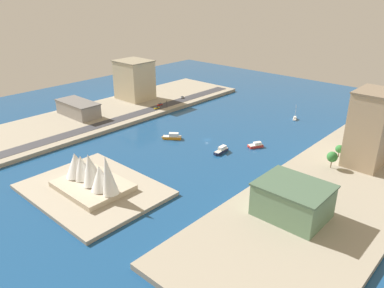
{
  "coord_description": "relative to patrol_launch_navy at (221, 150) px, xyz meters",
  "views": [
    {
      "loc": [
        -156.27,
        188.2,
        100.59
      ],
      "look_at": [
        -0.49,
        16.17,
        2.0
      ],
      "focal_mm": 35.01,
      "sensor_mm": 36.0,
      "label": 1
    }
  ],
  "objects": [
    {
      "name": "sailboat_small_white",
      "position": [
        -4.11,
        -91.55,
        -0.54
      ],
      "size": [
        5.24,
        7.97,
        12.53
      ],
      "color": "white",
      "rests_on": "ground_plane"
    },
    {
      "name": "van_white",
      "position": [
        99.95,
        -68.1,
        2.12
      ],
      "size": [
        1.92,
        4.54,
        1.64
      ],
      "color": "black",
      "rests_on": "road_strip"
    },
    {
      "name": "road_strip",
      "position": [
        96.11,
        -10.42,
        1.26
      ],
      "size": [
        11.37,
        228.0,
        0.15
      ],
      "primitive_type": "cube",
      "color": "#38383D",
      "rests_on": "quay_east"
    },
    {
      "name": "park_tree_cluster",
      "position": [
        -67.81,
        -28.3,
        7.53
      ],
      "size": [
        19.28,
        23.38,
        10.02
      ],
      "color": "brown",
      "rests_on": "quay_west"
    },
    {
      "name": "peninsula_point",
      "position": [
        19.15,
        85.07,
        -0.59
      ],
      "size": [
        72.27,
        55.93,
        2.0
      ],
      "primitive_type": "cube",
      "color": "#A89E89",
      "rests_on": "ground_plane"
    },
    {
      "name": "terminal_long_green",
      "position": [
        -70.98,
        38.77,
        9.24
      ],
      "size": [
        31.46,
        25.69,
        16.06
      ],
      "color": "slate",
      "rests_on": "quay_west"
    },
    {
      "name": "office_block_beige",
      "position": [
        132.49,
        -38.71,
        18.93
      ],
      "size": [
        31.18,
        26.97,
        35.43
      ],
      "color": "#C6B793",
      "rests_on": "quay_east"
    },
    {
      "name": "water_taxi_orange",
      "position": [
        40.47,
        4.61,
        0.12
      ],
      "size": [
        13.2,
        11.27,
        4.42
      ],
      "color": "orange",
      "rests_on": "ground_plane"
    },
    {
      "name": "patrol_launch_navy",
      "position": [
        0.0,
        0.0,
        0.0
      ],
      "size": [
        4.38,
        13.56,
        4.09
      ],
      "color": "#1E284C",
      "rests_on": "ground_plane"
    },
    {
      "name": "taxi_yellow_cab",
      "position": [
        93.79,
        -29.71,
        2.11
      ],
      "size": [
        1.96,
        5.18,
        1.59
      ],
      "color": "black",
      "rests_on": "road_strip"
    },
    {
      "name": "traffic_light_waterfront",
      "position": [
        89.29,
        -37.73,
        5.52
      ],
      "size": [
        0.36,
        0.36,
        6.5
      ],
      "color": "black",
      "rests_on": "quay_east"
    },
    {
      "name": "pickup_red",
      "position": [
        99.03,
        -38.55,
        2.15
      ],
      "size": [
        2.01,
        5.23,
        1.68
      ],
      "color": "black",
      "rests_on": "road_strip"
    },
    {
      "name": "quay_east",
      "position": [
        118.64,
        -10.42,
        -0.21
      ],
      "size": [
        70.0,
        240.0,
        2.77
      ],
      "primitive_type": "cube",
      "color": "#9E937F",
      "rests_on": "ground_plane"
    },
    {
      "name": "carpark_squat_concrete",
      "position": [
        128.22,
        24.53,
        7.02
      ],
      "size": [
        39.73,
        18.46,
        11.62
      ],
      "color": "gray",
      "rests_on": "quay_east"
    },
    {
      "name": "apartment_midrise_tan",
      "position": [
        -76.38,
        -39.05,
        23.52
      ],
      "size": [
        20.2,
        26.64,
        44.61
      ],
      "color": "tan",
      "rests_on": "quay_west"
    },
    {
      "name": "quay_west",
      "position": [
        -76.58,
        -10.42,
        -0.21
      ],
      "size": [
        70.0,
        240.0,
        2.77
      ],
      "primitive_type": "cube",
      "color": "#9E937F",
      "rests_on": "ground_plane"
    },
    {
      "name": "ground_plane",
      "position": [
        21.03,
        -10.42,
        -1.59
      ],
      "size": [
        440.0,
        440.0,
        0.0
      ],
      "primitive_type": "plane",
      "color": "navy"
    },
    {
      "name": "opera_landmark",
      "position": [
        19.98,
        85.07,
        8.33
      ],
      "size": [
        42.03,
        29.42,
        23.48
      ],
      "color": "#BCAD93",
      "rests_on": "peninsula_point"
    },
    {
      "name": "tugboat_red",
      "position": [
        -11.58,
        -22.71,
        -0.32
      ],
      "size": [
        8.82,
        11.22,
        3.44
      ],
      "color": "red",
      "rests_on": "ground_plane"
    }
  ]
}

